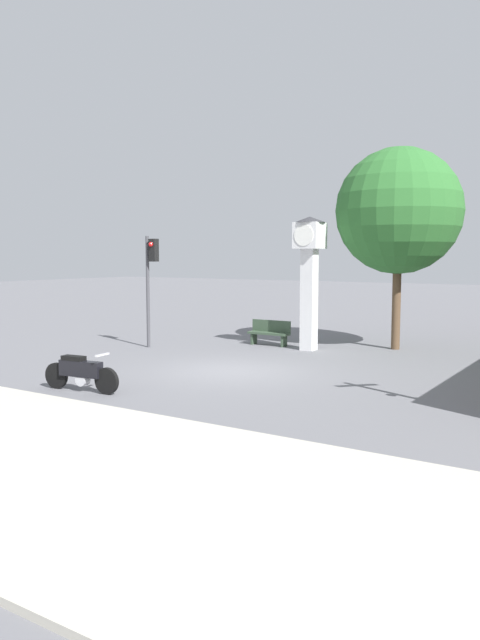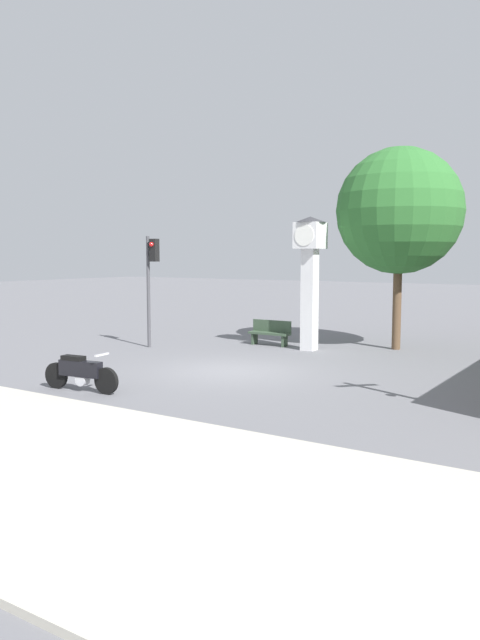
# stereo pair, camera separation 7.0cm
# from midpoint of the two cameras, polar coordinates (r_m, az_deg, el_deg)

# --- Properties ---
(ground_plane) EXTENTS (120.00, 120.00, 0.00)m
(ground_plane) POSITION_cam_midpoint_polar(r_m,az_deg,el_deg) (17.89, -0.82, -4.68)
(ground_plane) COLOR slate
(motorcycle) EXTENTS (2.18, 0.50, 0.97)m
(motorcycle) POSITION_cam_midpoint_polar(r_m,az_deg,el_deg) (15.66, -14.49, -4.66)
(motorcycle) COLOR black
(motorcycle) RESTS_ON ground_plane
(clock_tower) EXTENTS (1.08, 1.08, 4.63)m
(clock_tower) POSITION_cam_midpoint_polar(r_m,az_deg,el_deg) (21.72, 6.27, 5.25)
(clock_tower) COLOR white
(clock_tower) RESTS_ON ground_plane
(traffic_light) EXTENTS (0.50, 0.35, 3.98)m
(traffic_light) POSITION_cam_midpoint_polar(r_m,az_deg,el_deg) (22.44, -8.26, 4.46)
(traffic_light) COLOR #47474C
(traffic_light) RESTS_ON ground_plane
(street_tree) EXTENTS (4.36, 4.36, 7.01)m
(street_tree) POSITION_cam_midpoint_polar(r_m,az_deg,el_deg) (22.52, 14.22, 9.61)
(street_tree) COLOR brown
(street_tree) RESTS_ON ground_plane
(bench) EXTENTS (1.60, 0.44, 0.92)m
(bench) POSITION_cam_midpoint_polar(r_m,az_deg,el_deg) (22.96, 2.64, -1.11)
(bench) COLOR #384C38
(bench) RESTS_ON ground_plane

